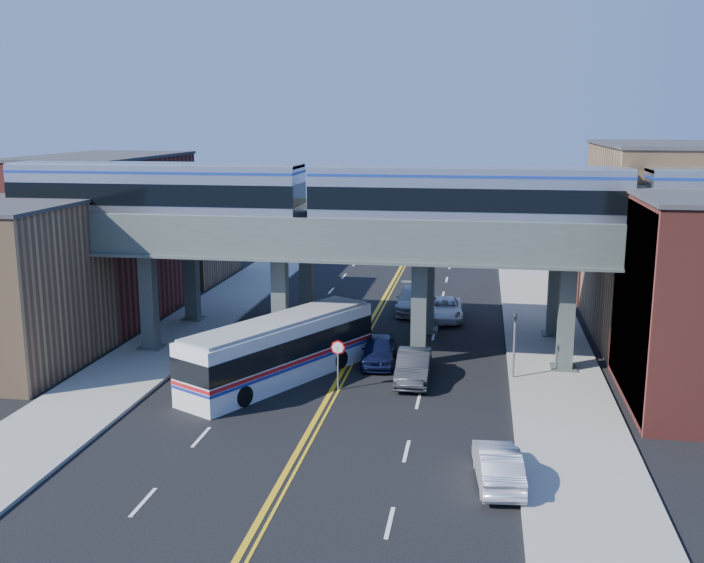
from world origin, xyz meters
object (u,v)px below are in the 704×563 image
Objects in this scene: car_parked_curb at (498,465)px; transit_train at (467,198)px; car_lane_a at (379,350)px; car_lane_b at (414,367)px; stop_sign at (338,357)px; car_lane_d at (413,300)px; traffic_signal at (514,338)px; transit_bus at (280,350)px; car_lane_c at (445,309)px.

transit_train is at bearing -89.09° from car_parked_curb.
car_lane_b reaches higher than car_lane_a.
transit_train is at bearing 39.14° from stop_sign.
transit_train is 15.46m from car_lane_d.
car_lane_a is at bearing -96.69° from car_lane_d.
traffic_signal is 0.84× the size of car_lane_b.
car_lane_b is at bearing -54.34° from car_lane_a.
transit_bus is 7.09m from car_lane_b.
car_lane_b is 12.07m from car_parked_curb.
traffic_signal is 7.73m from car_lane_a.
transit_train is 7.93m from traffic_signal.
transit_train is 4.27× the size of transit_bus.
traffic_signal is 0.79× the size of car_lane_c.
car_lane_b is at bearing -128.78° from transit_train.
transit_train reaches higher than car_lane_d.
transit_bus reaches higher than car_lane_c.
car_lane_a is 11.26m from car_lane_c.
transit_bus is 2.49× the size of car_lane_b.
stop_sign is at bearing -111.47° from car_lane_a.
transit_bus is at bearing -111.94° from car_lane_d.
stop_sign is at bearing -100.62° from car_lane_d.
car_lane_d is at bearing 139.38° from car_lane_c.
car_lane_a reaches higher than car_lane_c.
car_lane_c is (-1.46, 10.45, -8.74)m from transit_train.
transit_bus is 6.07m from car_lane_a.
car_lane_a is 0.90× the size of car_lane_c.
traffic_signal is at bearing -52.03° from transit_bus.
car_lane_d is at bearing 107.28° from transit_train.
transit_train is 12.72× the size of traffic_signal.
transit_bus is at bearing -121.80° from car_lane_c.
traffic_signal is 5.51m from car_lane_b.
car_lane_a is at bearing 72.10° from stop_sign.
traffic_signal reaches higher than stop_sign.
car_parked_curb is at bearing -83.03° from transit_train.
traffic_signal reaches higher than car_lane_d.
car_lane_b is (6.97, 0.96, -0.83)m from transit_bus.
transit_bus is at bearing -173.14° from car_lane_b.
transit_train is 11.16× the size of car_lane_a.
stop_sign is 0.56× the size of car_lane_a.
car_lane_c is (-4.21, 12.45, -1.58)m from traffic_signal.
stop_sign is 0.64× the size of traffic_signal.
car_lane_b reaches higher than car_lane_c.
traffic_signal reaches higher than car_parked_curb.
transit_train is 8.82× the size of car_lane_d.
transit_bus is 16.53m from car_lane_c.
car_lane_a is at bearing 167.48° from traffic_signal.
car_lane_d is 27.21m from car_parked_curb.
car_lane_a is 1.03× the size of car_parked_curb.
stop_sign is 0.44× the size of car_lane_d.
stop_sign reaches higher than car_lane_a.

